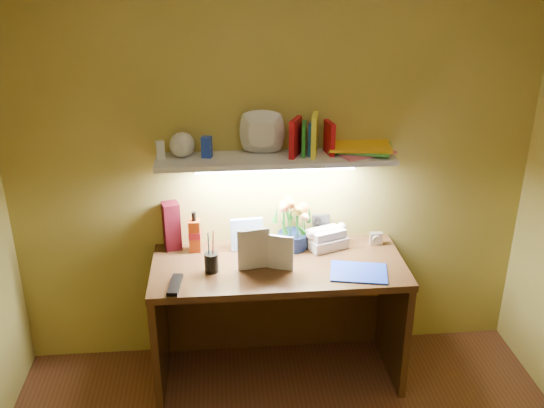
# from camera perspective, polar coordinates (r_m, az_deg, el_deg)

# --- Properties ---
(desk) EXTENTS (1.40, 0.60, 0.75)m
(desk) POSITION_cam_1_polar(r_m,az_deg,el_deg) (3.56, 0.60, -10.92)
(desk) COLOR #33200D
(desk) RESTS_ON ground
(flower_bouquet) EXTENTS (0.21, 0.21, 0.31)m
(flower_bouquet) POSITION_cam_1_polar(r_m,az_deg,el_deg) (3.47, 2.00, -1.78)
(flower_bouquet) COLOR #091333
(flower_bouquet) RESTS_ON desk
(telephone) EXTENTS (0.26, 0.23, 0.13)m
(telephone) POSITION_cam_1_polar(r_m,az_deg,el_deg) (3.53, 5.10, -3.06)
(telephone) COLOR #F6E3CE
(telephone) RESTS_ON desk
(desk_clock) EXTENTS (0.07, 0.04, 0.07)m
(desk_clock) POSITION_cam_1_polar(r_m,az_deg,el_deg) (3.61, 9.77, -3.21)
(desk_clock) COLOR silver
(desk_clock) RESTS_ON desk
(whisky_bottle) EXTENTS (0.07, 0.07, 0.24)m
(whisky_bottle) POSITION_cam_1_polar(r_m,az_deg,el_deg) (3.47, -7.29, -2.60)
(whisky_bottle) COLOR #AF380D
(whisky_bottle) RESTS_ON desk
(whisky_box) EXTENTS (0.11, 0.11, 0.28)m
(whisky_box) POSITION_cam_1_polar(r_m,az_deg,el_deg) (3.51, -9.42, -2.04)
(whisky_box) COLOR #4E0A14
(whisky_box) RESTS_ON desk
(pen_cup) EXTENTS (0.08, 0.08, 0.18)m
(pen_cup) POSITION_cam_1_polar(r_m,az_deg,el_deg) (3.26, -5.76, -4.91)
(pen_cup) COLOR black
(pen_cup) RESTS_ON desk
(art_card) EXTENTS (0.19, 0.05, 0.18)m
(art_card) POSITION_cam_1_polar(r_m,az_deg,el_deg) (3.48, -2.38, -2.85)
(art_card) COLOR white
(art_card) RESTS_ON desk
(tv_remote) EXTENTS (0.08, 0.20, 0.02)m
(tv_remote) POSITION_cam_1_polar(r_m,az_deg,el_deg) (3.19, -9.11, -7.51)
(tv_remote) COLOR black
(tv_remote) RESTS_ON desk
(blue_folder) EXTENTS (0.34, 0.28, 0.01)m
(blue_folder) POSITION_cam_1_polar(r_m,az_deg,el_deg) (3.31, 8.16, -6.38)
(blue_folder) COLOR blue
(blue_folder) RESTS_ON desk
(desk_book_a) EXTENTS (0.18, 0.04, 0.24)m
(desk_book_a) POSITION_cam_1_polar(r_m,az_deg,el_deg) (3.25, -3.26, -4.43)
(desk_book_a) COLOR beige
(desk_book_a) RESTS_ON desk
(desk_book_b) EXTENTS (0.14, 0.07, 0.20)m
(desk_book_b) POSITION_cam_1_polar(r_m,az_deg,el_deg) (3.28, -0.47, -4.42)
(desk_book_b) COLOR silver
(desk_book_b) RESTS_ON desk
(wall_shelf) EXTENTS (1.32, 0.34, 0.26)m
(wall_shelf) POSITION_cam_1_polar(r_m,az_deg,el_deg) (3.29, 0.60, 4.91)
(wall_shelf) COLOR silver
(wall_shelf) RESTS_ON ground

